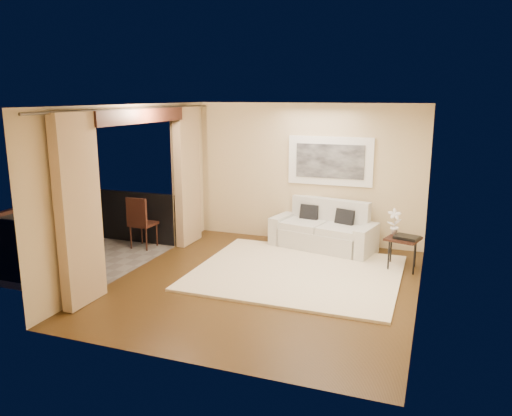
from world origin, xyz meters
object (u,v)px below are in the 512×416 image
at_px(orchid, 394,222).
at_px(ice_bucket, 70,212).
at_px(bistro_table, 73,224).
at_px(sofa, 324,232).
at_px(balcony_chair_far, 140,219).
at_px(side_table, 403,241).
at_px(balcony_chair_near, 71,250).

bearing_deg(orchid, ice_bucket, -164.82).
xyz_separation_m(orchid, bistro_table, (-5.31, -1.61, -0.13)).
bearing_deg(sofa, orchid, -9.84).
relative_size(bistro_table, balcony_chair_far, 0.73).
height_order(sofa, bistro_table, sofa).
height_order(sofa, balcony_chair_far, balcony_chair_far).
xyz_separation_m(orchid, balcony_chair_far, (-4.55, -0.68, -0.19)).
bearing_deg(orchid, sofa, 158.16).
bearing_deg(side_table, balcony_chair_near, -154.14).
distance_m(orchid, bistro_table, 5.55).
bearing_deg(orchid, bistro_table, -163.16).
xyz_separation_m(sofa, balcony_chair_near, (-3.32, -3.00, 0.18)).
distance_m(sofa, balcony_chair_near, 4.48).
bearing_deg(bistro_table, balcony_chair_near, -51.69).
bearing_deg(balcony_chair_near, bistro_table, 124.03).
relative_size(sofa, balcony_chair_far, 2.05).
xyz_separation_m(sofa, balcony_chair_far, (-3.25, -1.20, 0.25)).
bearing_deg(side_table, bistro_table, -165.20).
height_order(side_table, balcony_chair_far, balcony_chair_far).
relative_size(orchid, bistro_table, 0.61).
bearing_deg(balcony_chair_near, sofa, 37.81).
relative_size(side_table, bistro_table, 0.86).
xyz_separation_m(side_table, ice_bucket, (-5.62, -1.32, 0.34)).
distance_m(sofa, orchid, 1.47).
height_order(orchid, balcony_chair_near, orchid).
bearing_deg(ice_bucket, side_table, 13.22).
relative_size(side_table, balcony_chair_near, 0.70).
bearing_deg(sofa, balcony_chair_far, -147.78).
bearing_deg(balcony_chair_far, side_table, -171.44).
bearing_deg(side_table, sofa, 155.16).
distance_m(bistro_table, balcony_chair_near, 1.12).
relative_size(side_table, orchid, 1.40).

